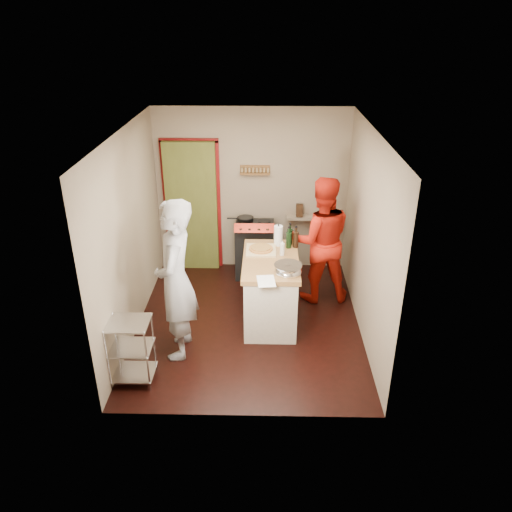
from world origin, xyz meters
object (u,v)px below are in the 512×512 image
(wire_shelving, at_px, (131,348))
(person_red, at_px, (320,240))
(stove, at_px, (255,249))
(island, at_px, (271,288))
(person_stripe, at_px, (176,281))

(wire_shelving, height_order, person_red, person_red)
(stove, bearing_deg, wire_shelving, -116.85)
(island, distance_m, person_stripe, 1.44)
(island, bearing_deg, person_stripe, -146.71)
(stove, distance_m, wire_shelving, 2.94)
(wire_shelving, xyz_separation_m, person_red, (2.28, 1.92, 0.49))
(wire_shelving, distance_m, person_stripe, 0.92)
(stove, height_order, person_red, person_red)
(person_stripe, bearing_deg, island, 122.63)
(island, xyz_separation_m, person_red, (0.70, 0.62, 0.44))
(person_stripe, bearing_deg, wire_shelving, -39.59)
(stove, xyz_separation_m, island, (0.25, -1.32, 0.04))
(person_red, bearing_deg, island, 36.71)
(stove, relative_size, island, 0.73)
(person_stripe, relative_size, person_red, 1.08)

